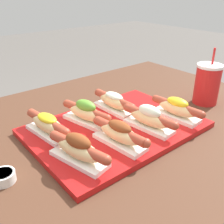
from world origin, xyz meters
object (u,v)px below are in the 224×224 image
Objects in this scene: hot_dog_0 at (79,149)px; hot_dog_5 at (86,112)px; serving_tray at (116,128)px; hot_dog_3 at (177,108)px; hot_dog_4 at (48,125)px; drink_cup at (207,84)px; sauce_bowl at (3,177)px; hot_dog_6 at (114,102)px; hot_dog_2 at (149,118)px; hot_dog_1 at (120,133)px.

hot_dog_5 is (0.13, 0.16, 0.00)m from hot_dog_0.
hot_dog_3 is at bearing -23.80° from serving_tray.
hot_dog_0 reaches higher than hot_dog_4.
sauce_bowl is at bearing 177.14° from drink_cup.
hot_dog_4 is 1.01× the size of hot_dog_5.
hot_dog_4 is 0.26m from hot_dog_6.
hot_dog_5 reaches higher than sauce_bowl.
drink_cup reaches higher than serving_tray.
sauce_bowl is (-0.43, 0.06, -0.04)m from hot_dog_2.
hot_dog_5 is 0.98× the size of hot_dog_6.
hot_dog_0 and hot_dog_2 have the same top height.
hot_dog_0 reaches higher than hot_dog_1.
sauce_bowl is at bearing -149.21° from hot_dog_4.
hot_dog_0 is 0.17m from hot_dog_4.
drink_cup reaches higher than hot_dog_5.
hot_dog_1 is at bearing -53.35° from hot_dog_4.
hot_dog_4 is at bearing 155.80° from hot_dog_3.
sauce_bowl is at bearing 166.55° from hot_dog_1.
hot_dog_3 is at bearing -54.70° from hot_dog_6.
hot_dog_2 reaches higher than serving_tray.
hot_dog_1 reaches higher than hot_dog_6.
drink_cup is (0.34, -0.14, 0.03)m from hot_dog_6.
hot_dog_6 is (0.13, 0.18, -0.00)m from hot_dog_1.
hot_dog_5 is at bearing 17.30° from sauce_bowl.
hot_dog_4 reaches higher than sauce_bowl.
serving_tray is 0.11m from hot_dog_5.
hot_dog_2 is (0.26, 0.00, 0.00)m from hot_dog_0.
hot_dog_3 is 0.22m from drink_cup.
drink_cup is at bearing 2.57° from hot_dog_0.
hot_dog_0 is 0.19m from sauce_bowl.
hot_dog_6 is at bearing 90.50° from hot_dog_2.
hot_dog_0 is 0.60m from drink_cup.
hot_dog_1 is 3.57× the size of sauce_bowl.
sauce_bowl is (-0.17, 0.07, -0.04)m from hot_dog_0.
hot_dog_2 is at bearing -47.86° from serving_tray.
hot_dog_6 is at bearing 33.72° from hot_dog_0.
hot_dog_1 and hot_dog_3 have the same top height.
serving_tray is 0.11m from hot_dog_1.
hot_dog_2 is at bearing -32.21° from hot_dog_4.
hot_dog_1 is at bearing -175.17° from hot_dog_2.
hot_dog_3 is (0.38, -0.00, -0.00)m from hot_dog_0.
hot_dog_6 is at bearing 125.30° from hot_dog_3.
hot_dog_3 reaches higher than hot_dog_6.
hot_dog_4 is 0.99× the size of hot_dog_6.
hot_dog_2 reaches higher than hot_dog_1.
serving_tray is 2.61× the size of hot_dog_1.
hot_dog_6 is at bearing 53.61° from serving_tray.
hot_dog_5 is 0.93× the size of drink_cup.
drink_cup is at bearing 3.74° from hot_dog_2.
hot_dog_3 is 3.58× the size of sauce_bowl.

